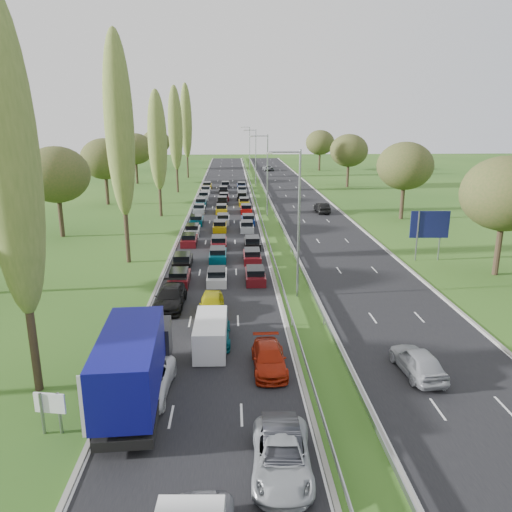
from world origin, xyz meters
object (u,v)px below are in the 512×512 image
object	(u,v)px
white_van_rear	(211,333)
info_sign	(50,407)
blue_lorry	(134,364)
direction_sign	(430,227)
near_car_2	(146,382)
near_car_3	(170,297)

from	to	relation	value
white_van_rear	info_sign	world-z (taller)	info_sign
blue_lorry	info_sign	bearing A→B (deg)	-146.45
blue_lorry	direction_sign	distance (m)	36.09
blue_lorry	white_van_rear	bearing A→B (deg)	56.55
near_car_2	blue_lorry	bearing A→B (deg)	-123.47
near_car_3	direction_sign	bearing A→B (deg)	27.82
near_car_2	direction_sign	bearing A→B (deg)	48.06
info_sign	direction_sign	xyz separation A→B (m)	(28.80, 28.19, 2.20)
blue_lorry	near_car_3	bearing A→B (deg)	86.28
white_van_rear	info_sign	bearing A→B (deg)	-128.24
white_van_rear	near_car_3	bearing A→B (deg)	116.12
near_car_2	blue_lorry	world-z (taller)	blue_lorry
near_car_2	white_van_rear	size ratio (longest dim) A/B	1.10
near_car_3	blue_lorry	world-z (taller)	blue_lorry
near_car_2	white_van_rear	world-z (taller)	white_van_rear
near_car_2	white_van_rear	distance (m)	6.52
near_car_3	info_sign	distance (m)	16.49
near_car_3	blue_lorry	bearing A→B (deg)	-88.81
info_sign	blue_lorry	bearing A→B (deg)	36.39
near_car_2	direction_sign	size ratio (longest dim) A/B	1.06
near_car_3	blue_lorry	distance (m)	13.59
white_van_rear	direction_sign	size ratio (longest dim) A/B	0.97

